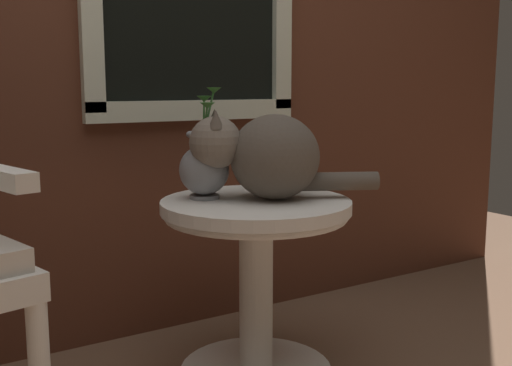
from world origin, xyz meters
The scene contains 3 objects.
wicker_side_table centered at (0.28, 0.21, 0.37)m, with size 0.56×0.56×0.55m.
cat centered at (0.31, 0.20, 0.68)m, with size 0.52×0.34×0.26m.
pewter_vase_with_ivy centered at (0.16, 0.31, 0.65)m, with size 0.15×0.15×0.33m.
Camera 1 is at (-0.68, -1.30, 0.88)m, focal length 43.69 mm.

